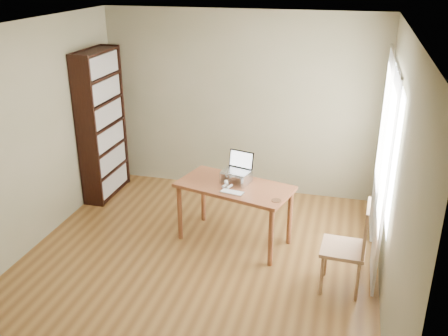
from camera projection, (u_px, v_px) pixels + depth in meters
The scene contains 10 objects.
room at pixel (194, 160), 5.09m from camera, with size 4.04×4.54×2.64m.
bookshelf at pixel (102, 125), 7.00m from camera, with size 0.30×0.90×2.10m.
curtains at pixel (383, 162), 5.40m from camera, with size 0.03×1.90×2.25m.
desk at pixel (234, 193), 5.89m from camera, with size 1.46×0.98×0.75m.
laptop_stand at pixel (236, 176), 5.89m from camera, with size 0.32×0.25×0.13m.
laptop at pixel (237, 166), 5.90m from camera, with size 0.36×0.34×0.22m.
keyboard at pixel (232, 192), 5.64m from camera, with size 0.29×0.16×0.02m.
coaster at pixel (276, 200), 5.47m from camera, with size 0.11×0.11×0.01m, color #52381C.
cat at pixel (235, 176), 5.92m from camera, with size 0.26×0.49×0.17m.
chair at pixel (352, 244), 5.03m from camera, with size 0.46×0.46×0.99m.
Camera 1 is at (1.53, -4.49, 3.18)m, focal length 40.00 mm.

